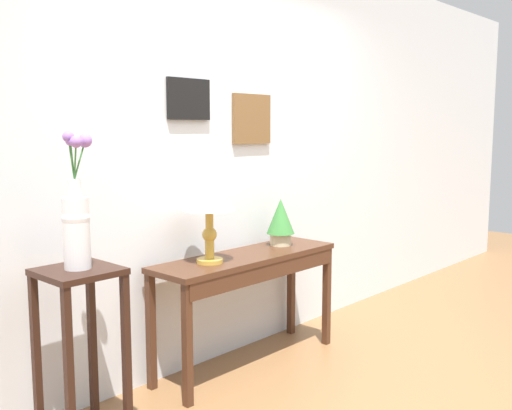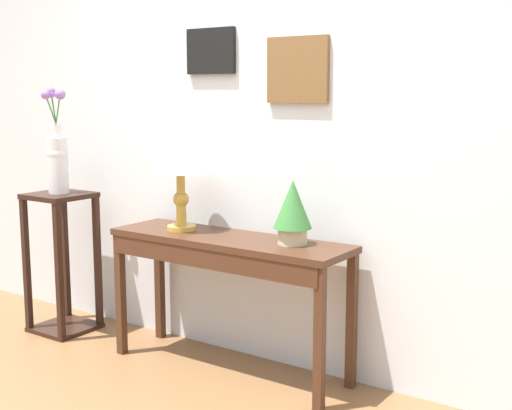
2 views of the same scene
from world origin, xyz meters
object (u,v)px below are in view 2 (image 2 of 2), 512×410
pedestal_stand_left (62,263)px  flower_vase_tall (57,155)px  potted_plant_on_console (293,210)px  table_lamp (180,160)px  console_table (226,256)px

pedestal_stand_left → flower_vase_tall: (0.00, -0.00, 0.67)m
potted_plant_on_console → pedestal_stand_left: size_ratio=0.37×
table_lamp → pedestal_stand_left: bearing=-175.1°
console_table → flower_vase_tall: 1.33m
console_table → pedestal_stand_left: (-1.24, -0.05, -0.20)m
potted_plant_on_console → pedestal_stand_left: 1.68m
console_table → pedestal_stand_left: 1.26m
potted_plant_on_console → flower_vase_tall: (-1.61, -0.12, 0.20)m
table_lamp → potted_plant_on_console: (0.70, 0.04, -0.21)m
table_lamp → pedestal_stand_left: 1.15m
table_lamp → potted_plant_on_console: table_lamp is taller
potted_plant_on_console → flower_vase_tall: flower_vase_tall is taller
console_table → potted_plant_on_console: bearing=9.3°
table_lamp → pedestal_stand_left: size_ratio=0.59×
pedestal_stand_left → flower_vase_tall: size_ratio=1.36×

